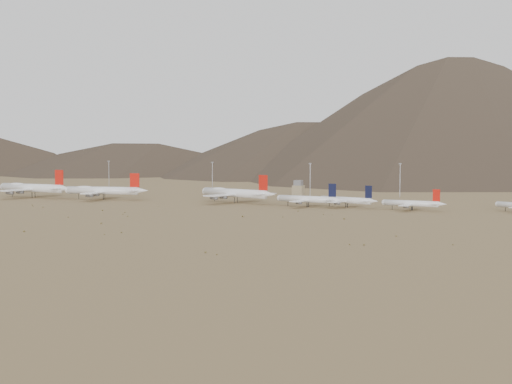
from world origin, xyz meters
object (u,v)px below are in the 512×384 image
at_px(widebody_centre, 103,190).
at_px(narrowbody_a, 308,199).
at_px(widebody_east, 235,193).
at_px(control_tower, 298,189).
at_px(narrowbody_b, 347,200).
at_px(widebody_west, 33,188).

height_order(widebody_centre, narrowbody_a, widebody_centre).
distance_m(widebody_centre, widebody_east, 100.69).
distance_m(widebody_east, control_tower, 83.54).
bearing_deg(narrowbody_b, widebody_east, -166.50).
xyz_separation_m(widebody_east, control_tower, (18.40, 81.48, -1.43)).
distance_m(narrowbody_b, control_tower, 109.10).
xyz_separation_m(widebody_centre, narrowbody_b, (180.69, -0.16, -1.95)).
relative_size(narrowbody_a, narrowbody_b, 1.10).
bearing_deg(narrowbody_a, control_tower, 120.80).
xyz_separation_m(widebody_west, control_tower, (179.93, 91.39, -1.96)).
distance_m(widebody_east, narrowbody_a, 58.11).
distance_m(widebody_centre, control_tower, 148.80).
height_order(widebody_west, widebody_centre, widebody_west).
height_order(narrowbody_b, control_tower, narrowbody_b).
bearing_deg(widebody_east, narrowbody_b, 13.11).
distance_m(narrowbody_a, control_tower, 102.46).
xyz_separation_m(widebody_centre, widebody_east, (100.35, 8.18, 0.14)).
relative_size(narrowbody_b, control_tower, 3.48).
height_order(widebody_east, control_tower, widebody_east).
bearing_deg(widebody_west, control_tower, 33.60).
height_order(widebody_west, narrowbody_a, widebody_west).
bearing_deg(widebody_centre, narrowbody_b, -9.17).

